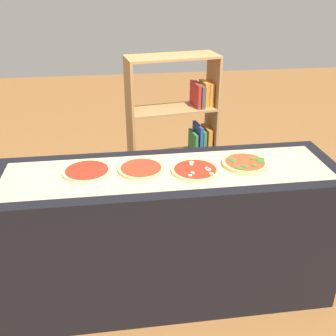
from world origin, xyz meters
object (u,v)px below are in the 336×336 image
at_px(pizza_plain_1, 141,169).
at_px(pizza_spinach_3, 245,163).
at_px(bookshelf, 182,137).
at_px(pizza_mushroom_2, 195,170).
at_px(pizza_plain_0, 87,171).

height_order(pizza_plain_1, pizza_spinach_3, pizza_spinach_3).
height_order(pizza_spinach_3, bookshelf, bookshelf).
relative_size(pizza_mushroom_2, pizza_spinach_3, 1.02).
distance_m(pizza_plain_0, pizza_plain_1, 0.31).
bearing_deg(pizza_plain_0, pizza_plain_1, -2.73).
xyz_separation_m(pizza_mushroom_2, bookshelf, (0.13, 1.19, -0.29)).
bearing_deg(pizza_spinach_3, pizza_mushroom_2, -172.45).
bearing_deg(bookshelf, pizza_plain_0, -123.56).
bearing_deg(pizza_plain_1, pizza_mushroom_2, -10.20).
bearing_deg(bookshelf, pizza_spinach_3, -81.50).
bearing_deg(pizza_mushroom_2, bookshelf, 83.62).
relative_size(pizza_plain_0, bookshelf, 0.21).
bearing_deg(pizza_mushroom_2, pizza_plain_0, 173.51).
bearing_deg(bookshelf, pizza_plain_1, -111.12).
relative_size(pizza_plain_1, bookshelf, 0.20).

